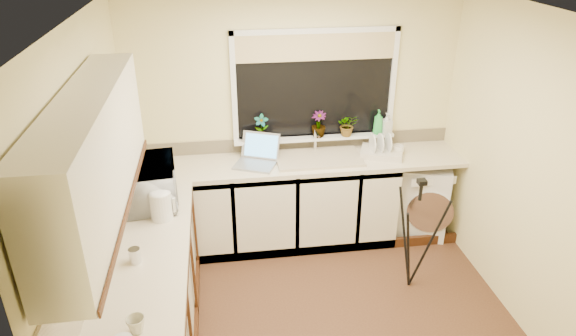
% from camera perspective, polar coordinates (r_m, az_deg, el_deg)
% --- Properties ---
extents(floor, '(3.20, 3.20, 0.00)m').
position_cam_1_polar(floor, '(4.43, 3.63, -16.53)').
color(floor, '#553422').
rests_on(floor, ground).
extents(ceiling, '(3.20, 3.20, 0.00)m').
position_cam_1_polar(ceiling, '(3.31, 4.86, 16.51)').
color(ceiling, white).
rests_on(ceiling, ground).
extents(wall_back, '(3.20, 0.00, 3.20)m').
position_cam_1_polar(wall_back, '(5.06, 0.63, 5.60)').
color(wall_back, beige).
rests_on(wall_back, ground).
extents(wall_left, '(0.00, 3.00, 3.00)m').
position_cam_1_polar(wall_left, '(3.74, -20.62, -3.99)').
color(wall_left, beige).
rests_on(wall_left, ground).
extents(wall_right, '(0.00, 3.00, 3.00)m').
position_cam_1_polar(wall_right, '(4.32, 25.39, -0.80)').
color(wall_right, beige).
rests_on(wall_right, ground).
extents(base_cabinet_back, '(2.55, 0.60, 0.86)m').
position_cam_1_polar(base_cabinet_back, '(5.09, -2.52, -4.18)').
color(base_cabinet_back, silver).
rests_on(base_cabinet_back, floor).
extents(base_cabinet_left, '(0.54, 2.40, 0.86)m').
position_cam_1_polar(base_cabinet_left, '(3.90, -15.09, -16.17)').
color(base_cabinet_left, silver).
rests_on(base_cabinet_left, floor).
extents(worktop_back, '(3.20, 0.60, 0.04)m').
position_cam_1_polar(worktop_back, '(4.92, 1.14, 0.61)').
color(worktop_back, beige).
rests_on(worktop_back, base_cabinet_back).
extents(worktop_left, '(0.60, 2.40, 0.04)m').
position_cam_1_polar(worktop_left, '(3.62, -15.92, -10.86)').
color(worktop_left, beige).
rests_on(worktop_left, base_cabinet_left).
extents(upper_cabinet, '(0.28, 1.90, 0.70)m').
position_cam_1_polar(upper_cabinet, '(3.06, -20.89, 1.31)').
color(upper_cabinet, silver).
rests_on(upper_cabinet, wall_left).
extents(splashback_left, '(0.02, 2.40, 0.45)m').
position_cam_1_polar(splashback_left, '(3.54, -21.06, -7.79)').
color(splashback_left, beige).
rests_on(splashback_left, wall_left).
extents(splashback_back, '(3.20, 0.02, 0.14)m').
position_cam_1_polar(splashback_back, '(5.14, 0.64, 2.89)').
color(splashback_back, beige).
rests_on(splashback_back, wall_back).
extents(window_glass, '(1.50, 0.02, 1.00)m').
position_cam_1_polar(window_glass, '(4.97, 2.98, 9.16)').
color(window_glass, black).
rests_on(window_glass, wall_back).
extents(window_blind, '(1.50, 0.02, 0.25)m').
position_cam_1_polar(window_blind, '(4.85, 3.14, 13.31)').
color(window_blind, tan).
rests_on(window_blind, wall_back).
extents(windowsill, '(1.60, 0.14, 0.03)m').
position_cam_1_polar(windowsill, '(5.10, 2.97, 3.43)').
color(windowsill, white).
rests_on(windowsill, wall_back).
extents(sink, '(0.82, 0.46, 0.03)m').
position_cam_1_polar(sink, '(4.94, 3.44, 1.10)').
color(sink, tan).
rests_on(sink, worktop_back).
extents(faucet, '(0.03, 0.03, 0.24)m').
position_cam_1_polar(faucet, '(5.06, 3.07, 3.05)').
color(faucet, silver).
rests_on(faucet, worktop_back).
extents(washing_machine, '(0.70, 0.69, 0.78)m').
position_cam_1_polar(washing_machine, '(5.51, 14.49, -3.09)').
color(washing_machine, silver).
rests_on(washing_machine, floor).
extents(laptop, '(0.48, 0.49, 0.26)m').
position_cam_1_polar(laptop, '(4.85, -3.42, 1.35)').
color(laptop, '#919298').
rests_on(laptop, worktop_back).
extents(kettle, '(0.17, 0.17, 0.22)m').
position_cam_1_polar(kettle, '(4.05, -13.99, -4.11)').
color(kettle, silver).
rests_on(kettle, worktop_left).
extents(dish_rack, '(0.48, 0.42, 0.06)m').
position_cam_1_polar(dish_rack, '(5.09, 10.40, 1.71)').
color(dish_rack, beige).
rests_on(dish_rack, worktop_back).
extents(tripod, '(0.62, 0.62, 1.08)m').
position_cam_1_polar(tripod, '(4.58, 14.00, -7.27)').
color(tripod, black).
rests_on(tripod, floor).
extents(steel_jar, '(0.08, 0.08, 0.11)m').
position_cam_1_polar(steel_jar, '(3.64, -16.73, -9.35)').
color(steel_jar, silver).
rests_on(steel_jar, worktop_left).
extents(microwave, '(0.47, 0.64, 0.34)m').
position_cam_1_polar(microwave, '(4.29, -15.13, -1.62)').
color(microwave, white).
rests_on(microwave, worktop_left).
extents(plant_a, '(0.15, 0.11, 0.26)m').
position_cam_1_polar(plant_a, '(4.94, -2.98, 4.51)').
color(plant_a, '#999999').
rests_on(plant_a, windowsill).
extents(plant_c, '(0.19, 0.19, 0.26)m').
position_cam_1_polar(plant_c, '(5.04, 3.43, 4.91)').
color(plant_c, '#999999').
rests_on(plant_c, windowsill).
extents(plant_d, '(0.22, 0.20, 0.22)m').
position_cam_1_polar(plant_d, '(5.09, 6.67, 4.79)').
color(plant_d, '#999999').
rests_on(plant_d, windowsill).
extents(soap_bottle_green, '(0.11, 0.11, 0.25)m').
position_cam_1_polar(soap_bottle_green, '(5.18, 10.04, 5.08)').
color(soap_bottle_green, green).
rests_on(soap_bottle_green, windowsill).
extents(soap_bottle_clear, '(0.11, 0.11, 0.21)m').
position_cam_1_polar(soap_bottle_clear, '(5.21, 10.93, 4.93)').
color(soap_bottle_clear, '#999999').
rests_on(soap_bottle_clear, windowsill).
extents(cup_back, '(0.15, 0.15, 0.09)m').
position_cam_1_polar(cup_back, '(5.14, 12.20, 2.00)').
color(cup_back, white).
rests_on(cup_back, worktop_back).
extents(cup_left, '(0.12, 0.12, 0.10)m').
position_cam_1_polar(cup_left, '(3.11, -16.60, -16.44)').
color(cup_left, beige).
rests_on(cup_left, worktop_left).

